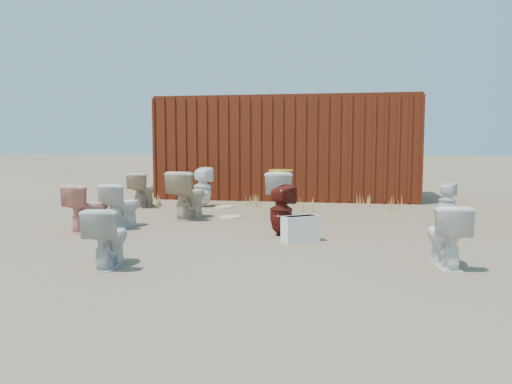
% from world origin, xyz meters
% --- Properties ---
extents(ground, '(100.00, 100.00, 0.00)m').
position_xyz_m(ground, '(0.00, 0.00, 0.00)').
color(ground, brown).
rests_on(ground, ground).
extents(shipping_container, '(6.00, 2.40, 2.40)m').
position_xyz_m(shipping_container, '(0.00, 5.20, 1.20)').
color(shipping_container, '#45140B').
rests_on(shipping_container, ground).
extents(toilet_front_a, '(0.52, 0.75, 0.70)m').
position_xyz_m(toilet_front_a, '(-2.06, 0.18, 0.35)').
color(toilet_front_a, white).
rests_on(toilet_front_a, ground).
extents(toilet_front_pink, '(0.59, 0.78, 0.71)m').
position_xyz_m(toilet_front_pink, '(-2.42, -0.20, 0.36)').
color(toilet_front_pink, '#F1998B').
rests_on(toilet_front_pink, ground).
extents(toilet_front_c, '(0.42, 0.66, 0.64)m').
position_xyz_m(toilet_front_c, '(-1.11, -2.20, 0.32)').
color(toilet_front_c, silver).
rests_on(toilet_front_c, ground).
extents(toilet_front_maroon, '(0.45, 0.45, 0.72)m').
position_xyz_m(toilet_front_maroon, '(0.48, -0.09, 0.36)').
color(toilet_front_maroon, '#5F1710').
rests_on(toilet_front_maroon, ground).
extents(toilet_front_e, '(0.45, 0.70, 0.67)m').
position_xyz_m(toilet_front_e, '(2.43, -1.58, 0.34)').
color(toilet_front_e, white).
rests_on(toilet_front_e, ground).
extents(toilet_back_a, '(0.42, 0.43, 0.82)m').
position_xyz_m(toilet_back_a, '(-1.52, 2.86, 0.41)').
color(toilet_back_a, white).
rests_on(toilet_back_a, ground).
extents(toilet_back_beige_left, '(0.45, 0.73, 0.72)m').
position_xyz_m(toilet_back_beige_left, '(-2.74, 2.65, 0.36)').
color(toilet_back_beige_left, beige).
rests_on(toilet_back_beige_left, ground).
extents(toilet_back_beige_right, '(0.63, 0.90, 0.84)m').
position_xyz_m(toilet_back_beige_right, '(-1.31, 1.24, 0.42)').
color(toilet_back_beige_right, beige).
rests_on(toilet_back_beige_right, ground).
extents(toilet_back_yellowlid, '(0.47, 0.82, 0.83)m').
position_xyz_m(toilet_back_yellowlid, '(0.28, 1.51, 0.41)').
color(toilet_back_yellowlid, white).
rests_on(toilet_back_yellowlid, ground).
extents(toilet_back_e, '(0.38, 0.39, 0.64)m').
position_xyz_m(toilet_back_e, '(3.13, 1.95, 0.32)').
color(toilet_back_e, silver).
rests_on(toilet_back_e, ground).
extents(yellow_lid, '(0.42, 0.53, 0.02)m').
position_xyz_m(yellow_lid, '(0.28, 1.51, 0.84)').
color(yellow_lid, gold).
rests_on(yellow_lid, toilet_back_yellowlid).
extents(loose_tank, '(0.52, 0.45, 0.35)m').
position_xyz_m(loose_tank, '(0.80, -0.51, 0.17)').
color(loose_tank, white).
rests_on(loose_tank, ground).
extents(loose_lid_near, '(0.50, 0.58, 0.02)m').
position_xyz_m(loose_lid_near, '(-0.61, 1.45, 0.01)').
color(loose_lid_near, beige).
rests_on(loose_lid_near, ground).
extents(loose_lid_far, '(0.47, 0.55, 0.02)m').
position_xyz_m(loose_lid_far, '(-1.06, 2.83, 0.01)').
color(loose_lid_far, beige).
rests_on(loose_lid_far, ground).
extents(weed_clump_a, '(0.36, 0.36, 0.28)m').
position_xyz_m(weed_clump_a, '(-2.48, 2.87, 0.14)').
color(weed_clump_a, '#B29C47').
rests_on(weed_clump_a, ground).
extents(weed_clump_b, '(0.32, 0.32, 0.25)m').
position_xyz_m(weed_clump_b, '(0.65, 2.56, 0.13)').
color(weed_clump_b, '#B29C47').
rests_on(weed_clump_b, ground).
extents(weed_clump_c, '(0.36, 0.36, 0.29)m').
position_xyz_m(weed_clump_c, '(2.39, 2.96, 0.15)').
color(weed_clump_c, '#B29C47').
rests_on(weed_clump_c, ground).
extents(weed_clump_d, '(0.30, 0.30, 0.27)m').
position_xyz_m(weed_clump_d, '(-0.48, 3.07, 0.14)').
color(weed_clump_d, '#B29C47').
rests_on(weed_clump_d, ground).
extents(weed_clump_e, '(0.34, 0.34, 0.27)m').
position_xyz_m(weed_clump_e, '(1.74, 3.50, 0.13)').
color(weed_clump_e, '#B29C47').
rests_on(weed_clump_e, ground).
extents(weed_clump_f, '(0.28, 0.28, 0.28)m').
position_xyz_m(weed_clump_f, '(2.68, 0.48, 0.14)').
color(weed_clump_f, '#B29C47').
rests_on(weed_clump_f, ground).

